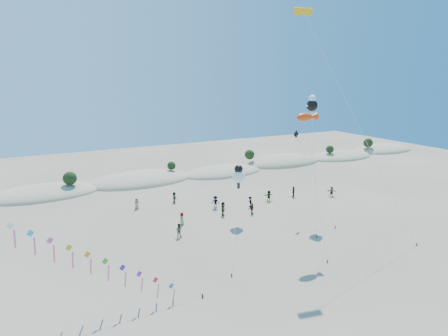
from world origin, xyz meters
TOP-DOWN VIEW (x-y plane):
  - ground at (0.00, 0.00)m, footprint 160.00×160.00m
  - dune_ridge at (1.06, 45.14)m, footprint 145.30×11.49m
  - fish_kite at (9.73, 11.84)m, footprint 2.65×6.34m
  - cartoon_kite_low at (6.28, 20.47)m, footprint 8.61×13.26m
  - cartoon_kite_high at (16.40, 18.89)m, footprint 5.85×8.49m
  - parafoil_kite at (9.83, 12.74)m, footprint 11.67×9.06m
  - dark_kite at (14.44, 17.35)m, footprint 2.11×6.78m
  - beachgoers at (7.88, 24.65)m, footprint 30.02×13.47m

SIDE VIEW (x-z plane):
  - ground at x=0.00m, z-range 0.00..0.00m
  - dune_ridge at x=1.06m, z-range -2.67..2.90m
  - beachgoers at x=7.88m, z-range -0.09..1.77m
  - cartoon_kite_low at x=6.28m, z-range 2.39..9.87m
  - dark_kite at x=14.44m, z-range 2.56..14.16m
  - fish_kite at x=9.73m, z-range 6.79..21.40m
  - cartoon_kite_high at x=16.40m, z-range 6.81..22.91m
  - parafoil_kite at x=9.83m, z-range 11.50..36.78m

